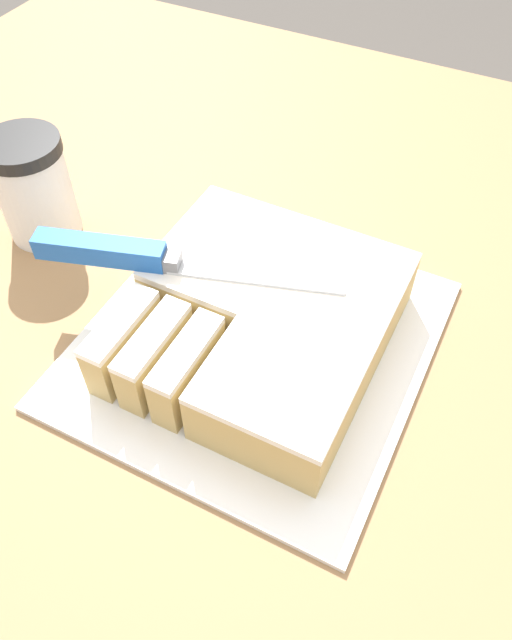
% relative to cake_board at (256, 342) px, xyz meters
% --- Properties ---
extents(ground_plane, '(8.00, 8.00, 0.00)m').
position_rel_cake_board_xyz_m(ground_plane, '(-0.01, 0.06, -0.92)').
color(ground_plane, '#4C4742').
extents(countertop, '(1.40, 1.10, 0.92)m').
position_rel_cake_board_xyz_m(countertop, '(-0.01, 0.06, -0.46)').
color(countertop, '#936D47').
rests_on(countertop, ground_plane).
extents(cake_board, '(0.31, 0.33, 0.01)m').
position_rel_cake_board_xyz_m(cake_board, '(0.00, 0.00, 0.00)').
color(cake_board, white).
rests_on(cake_board, countertop).
extents(cake, '(0.23, 0.24, 0.06)m').
position_rel_cake_board_xyz_m(cake, '(0.00, 0.00, 0.03)').
color(cake, tan).
rests_on(cake, cake_board).
extents(knife, '(0.28, 0.10, 0.02)m').
position_rel_cake_board_xyz_m(knife, '(-0.13, -0.01, 0.07)').
color(knife, silver).
rests_on(knife, cake).
extents(coffee_cup, '(0.08, 0.08, 0.12)m').
position_rel_cake_board_xyz_m(coffee_cup, '(-0.29, 0.04, 0.06)').
color(coffee_cup, white).
rests_on(coffee_cup, countertop).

